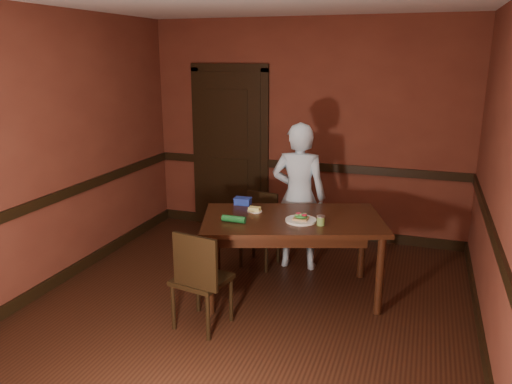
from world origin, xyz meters
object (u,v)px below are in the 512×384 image
Objects in this scene: chair_far at (260,231)px; chair_near at (202,277)px; food_tub at (243,201)px; dining_table at (292,256)px; cheese_saucer at (255,210)px; sandwich_plate at (301,219)px; person at (299,197)px; sauce_jar at (321,220)px.

chair_near is at bearing -84.42° from chair_far.
food_tub is at bearing -78.51° from chair_near.
dining_table is 2.10× the size of chair_far.
cheese_saucer is (0.17, 0.87, 0.36)m from chair_near.
chair_near is 3.09× the size of sandwich_plate.
person is 0.64m from food_tub.
chair_near is 1.17m from sauce_jar.
person is 17.95× the size of sauce_jar.
chair_near is at bearing -132.28° from sandwich_plate.
person is 0.89m from sauce_jar.
food_tub is (-0.88, 0.37, -0.01)m from sauce_jar.
dining_table is 0.77m from chair_far.
chair_far is 8.94× the size of sauce_jar.
chair_near is 10.01× the size of sauce_jar.
sandwich_plate is at bearing 100.88° from person.
person reaches higher than cheese_saucer.
sandwich_plate is 0.76m from food_tub.
dining_table is 11.41× the size of cheese_saucer.
cheese_saucer is at bearing 165.05° from sauce_jar.
cheese_saucer is at bearing -90.70° from chair_near.
food_tub is (-0.69, 0.32, 0.02)m from sandwich_plate.
sandwich_plate is (0.10, -0.07, 0.41)m from dining_table.
sauce_jar is 0.72m from cheese_saucer.
sandwich_plate is at bearing -38.55° from chair_far.
food_tub is at bearing 138.35° from dining_table.
person reaches higher than food_tub.
sandwich_plate is 1.96× the size of cheese_saucer.
chair_far is 2.76× the size of sandwich_plate.
sandwich_plate and food_tub have the same top height.
chair_near is (-0.06, -1.38, 0.05)m from chair_far.
sandwich_plate is (0.67, 0.73, 0.36)m from chair_near.
cheese_saucer is (-0.69, 0.18, -0.03)m from sauce_jar.
food_tub is at bearing -95.71° from chair_far.
dining_table is 5.81× the size of sandwich_plate.
sauce_jar is at bearing -14.95° from cheese_saucer.
cheese_saucer is at bearing 152.23° from dining_table.
sandwich_plate is at bearing -56.07° from dining_table.
cheese_saucer is 0.83× the size of food_tub.
sauce_jar reaches higher than food_tub.
person is (0.46, 1.48, 0.35)m from chair_near.
sandwich_plate is at bearing -28.82° from food_tub.
person is at bearing 105.65° from sandwich_plate.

